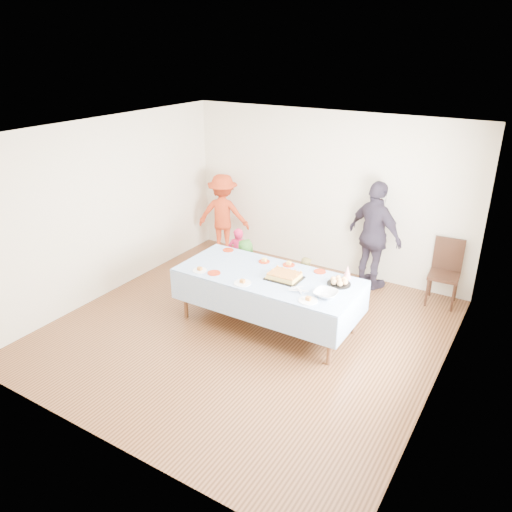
{
  "coord_description": "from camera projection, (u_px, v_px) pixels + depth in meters",
  "views": [
    {
      "loc": [
        3.2,
        -5.0,
        3.69
      ],
      "look_at": [
        -0.03,
        0.3,
        1.0
      ],
      "focal_mm": 35.0,
      "sensor_mm": 36.0,
      "label": 1
    }
  ],
  "objects": [
    {
      "name": "dining_chair",
      "position": [
        446.0,
        268.0,
        7.48
      ],
      "size": [
        0.46,
        0.46,
        1.0
      ],
      "rotation": [
        0.0,
        0.0,
        0.08
      ],
      "color": "black",
      "rests_on": "ground"
    },
    {
      "name": "toddler_right",
      "position": [
        304.0,
        280.0,
        7.5
      ],
      "size": [
        0.37,
        0.29,
        0.75
      ],
      "primitive_type": "imported",
      "rotation": [
        0.0,
        0.0,
        3.13
      ],
      "color": "tan",
      "rests_on": "ground"
    },
    {
      "name": "party_hat",
      "position": [
        347.0,
        272.0,
        6.61
      ],
      "size": [
        0.11,
        0.11,
        0.19
      ],
      "primitive_type": "cone",
      "color": "silver",
      "rests_on": "party_table"
    },
    {
      "name": "adult_left",
      "position": [
        223.0,
        214.0,
        9.2
      ],
      "size": [
        1.09,
        0.84,
        1.5
      ],
      "primitive_type": "imported",
      "rotation": [
        0.0,
        0.0,
        3.48
      ],
      "color": "#B33416",
      "rests_on": "ground"
    },
    {
      "name": "plate_red_near",
      "position": [
        214.0,
        273.0,
        6.78
      ],
      "size": [
        0.18,
        0.18,
        0.01
      ],
      "primitive_type": "cylinder",
      "color": "#B8270D",
      "rests_on": "party_table"
    },
    {
      "name": "plate_red_far_c",
      "position": [
        289.0,
        265.0,
        7.03
      ],
      "size": [
        0.17,
        0.17,
        0.01
      ],
      "primitive_type": "cylinder",
      "color": "#B8270D",
      "rests_on": "party_table"
    },
    {
      "name": "toddler_left",
      "position": [
        238.0,
        255.0,
        8.17
      ],
      "size": [
        0.4,
        0.34,
        0.93
      ],
      "primitive_type": "imported",
      "rotation": [
        0.0,
        0.0,
        3.56
      ],
      "color": "#B7163F",
      "rests_on": "ground"
    },
    {
      "name": "toddler_mid",
      "position": [
        246.0,
        266.0,
        7.83
      ],
      "size": [
        0.49,
        0.39,
        0.88
      ],
      "primitive_type": "imported",
      "rotation": [
        0.0,
        0.0,
        2.85
      ],
      "color": "#2E6622",
      "rests_on": "ground"
    },
    {
      "name": "adult_right",
      "position": [
        375.0,
        236.0,
        7.82
      ],
      "size": [
        1.11,
        0.8,
        1.75
      ],
      "primitive_type": "imported",
      "rotation": [
        0.0,
        0.0,
        2.73
      ],
      "color": "#2F2736",
      "rests_on": "ground"
    },
    {
      "name": "punch_bowl",
      "position": [
        326.0,
        294.0,
        6.16
      ],
      "size": [
        0.3,
        0.3,
        0.07
      ],
      "primitive_type": "imported",
      "color": "silver",
      "rests_on": "party_table"
    },
    {
      "name": "party_table",
      "position": [
        268.0,
        278.0,
        6.76
      ],
      "size": [
        2.5,
        1.1,
        0.78
      ],
      "color": "brown",
      "rests_on": "ground"
    },
    {
      "name": "plate_white_mid",
      "position": [
        242.0,
        283.0,
        6.5
      ],
      "size": [
        0.23,
        0.23,
        0.01
      ],
      "primitive_type": "cylinder",
      "color": "white",
      "rests_on": "party_table"
    },
    {
      "name": "ground",
      "position": [
        247.0,
        330.0,
        6.91
      ],
      "size": [
        5.0,
        5.0,
        0.0
      ],
      "primitive_type": "plane",
      "color": "#432713",
      "rests_on": "ground"
    },
    {
      "name": "plate_red_far_a",
      "position": [
        228.0,
        250.0,
        7.53
      ],
      "size": [
        0.16,
        0.16,
        0.01
      ],
      "primitive_type": "cylinder",
      "color": "#B8270D",
      "rests_on": "party_table"
    },
    {
      "name": "plate_white_right",
      "position": [
        308.0,
        301.0,
        6.06
      ],
      "size": [
        0.24,
        0.24,
        0.01
      ],
      "primitive_type": "cylinder",
      "color": "white",
      "rests_on": "party_table"
    },
    {
      "name": "rolls_tray",
      "position": [
        339.0,
        282.0,
        6.46
      ],
      "size": [
        0.31,
        0.31,
        0.09
      ],
      "color": "black",
      "rests_on": "party_table"
    },
    {
      "name": "room_walls",
      "position": [
        250.0,
        209.0,
        6.19
      ],
      "size": [
        5.04,
        5.04,
        2.72
      ],
      "color": "beige",
      "rests_on": "ground"
    },
    {
      "name": "plate_red_far_d",
      "position": [
        320.0,
        271.0,
        6.83
      ],
      "size": [
        0.17,
        0.17,
        0.01
      ],
      "primitive_type": "cylinder",
      "color": "#B8270D",
      "rests_on": "party_table"
    },
    {
      "name": "plate_red_far_b",
      "position": [
        264.0,
        262.0,
        7.13
      ],
      "size": [
        0.16,
        0.16,
        0.01
      ],
      "primitive_type": "cylinder",
      "color": "#B8270D",
      "rests_on": "party_table"
    },
    {
      "name": "birthday_cake",
      "position": [
        284.0,
        276.0,
        6.62
      ],
      "size": [
        0.46,
        0.36,
        0.08
      ],
      "color": "black",
      "rests_on": "party_table"
    },
    {
      "name": "plate_white_left",
      "position": [
        200.0,
        270.0,
        6.86
      ],
      "size": [
        0.2,
        0.2,
        0.01
      ],
      "primitive_type": "cylinder",
      "color": "white",
      "rests_on": "party_table"
    },
    {
      "name": "fork_pile",
      "position": [
        299.0,
        290.0,
        6.27
      ],
      "size": [
        0.24,
        0.18,
        0.07
      ],
      "primitive_type": null,
      "color": "white",
      "rests_on": "party_table"
    }
  ]
}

